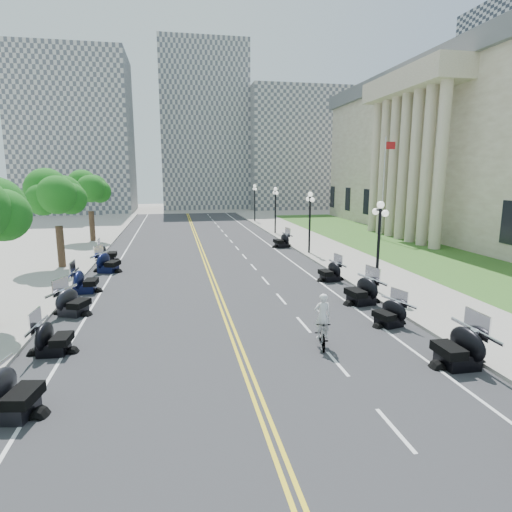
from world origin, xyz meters
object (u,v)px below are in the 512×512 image
civic_building (512,150)px  bicycle (322,333)px  cyclist_rider (323,297)px  flagpole (383,190)px

civic_building → bicycle: bearing=-139.7°
bicycle → cyclist_rider: (0.00, 0.00, 1.44)m
flagpole → bicycle: size_ratio=5.43×
bicycle → flagpole: bearing=71.4°
flagpole → cyclist_rider: 28.77m
cyclist_rider → flagpole: bearing=-121.2°
bicycle → cyclist_rider: 1.44m
civic_building → flagpole: (-14.00, 0.00, -3.90)m
flagpole → bicycle: flagpole is taller
flagpole → bicycle: (-14.84, -24.46, -4.45)m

